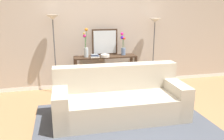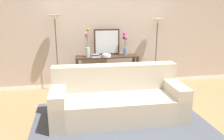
% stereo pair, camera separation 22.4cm
% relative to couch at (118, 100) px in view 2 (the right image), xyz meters
% --- Properties ---
extents(ground_plane, '(16.00, 16.00, 0.02)m').
position_rel_couch_xyz_m(ground_plane, '(-0.02, -0.12, -0.32)').
color(ground_plane, '#9E754C').
extents(back_wall, '(12.00, 0.15, 2.85)m').
position_rel_couch_xyz_m(back_wall, '(-0.02, 1.84, 1.11)').
color(back_wall, white).
rests_on(back_wall, ground).
extents(area_rug, '(2.87, 1.91, 0.01)m').
position_rel_couch_xyz_m(area_rug, '(-0.00, -0.16, -0.31)').
color(area_rug, '#474C56').
rests_on(area_rug, ground).
extents(couch, '(2.26, 0.98, 0.88)m').
position_rel_couch_xyz_m(couch, '(0.00, 0.00, 0.00)').
color(couch, '#BCB29E').
rests_on(couch, ground).
extents(console_table, '(1.42, 0.37, 0.80)m').
position_rel_couch_xyz_m(console_table, '(0.05, 1.43, 0.25)').
color(console_table, '#382619').
rests_on(console_table, ground).
extents(floor_lamp_left, '(0.28, 0.28, 1.73)m').
position_rel_couch_xyz_m(floor_lamp_left, '(-1.06, 1.50, 1.05)').
color(floor_lamp_left, '#4C4C51').
rests_on(floor_lamp_left, ground).
extents(floor_lamp_right, '(0.28, 0.28, 1.64)m').
position_rel_couch_xyz_m(floor_lamp_right, '(1.26, 1.50, 0.98)').
color(floor_lamp_right, '#4C4C51').
rests_on(floor_lamp_right, ground).
extents(wall_mirror, '(0.60, 0.02, 0.60)m').
position_rel_couch_xyz_m(wall_mirror, '(0.07, 1.59, 0.79)').
color(wall_mirror, '#382619').
rests_on(wall_mirror, console_table).
extents(vase_tall_flowers, '(0.11, 0.11, 0.64)m').
position_rel_couch_xyz_m(vase_tall_flowers, '(-0.39, 1.42, 0.72)').
color(vase_tall_flowers, silver).
rests_on(vase_tall_flowers, console_table).
extents(vase_short_flowers, '(0.12, 0.12, 0.52)m').
position_rel_couch_xyz_m(vase_short_flowers, '(0.48, 1.47, 0.70)').
color(vase_short_flowers, '#6B84AD').
rests_on(vase_short_flowers, console_table).
extents(fruit_bowl, '(0.20, 0.20, 0.06)m').
position_rel_couch_xyz_m(fruit_bowl, '(0.02, 1.32, 0.53)').
color(fruit_bowl, silver).
rests_on(fruit_bowl, console_table).
extents(book_stack, '(0.21, 0.15, 0.07)m').
position_rel_couch_xyz_m(book_stack, '(-0.21, 1.33, 0.53)').
color(book_stack, silver).
rests_on(book_stack, console_table).
extents(book_row_under_console, '(0.40, 0.17, 0.13)m').
position_rel_couch_xyz_m(book_row_under_console, '(-0.34, 1.43, -0.25)').
color(book_row_under_console, '#B77F33').
rests_on(book_row_under_console, ground).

